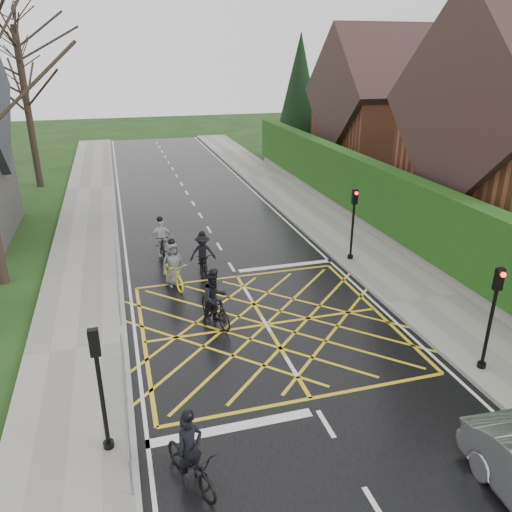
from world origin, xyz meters
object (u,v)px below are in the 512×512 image
cyclist_back (215,303)px  cyclist_mid (203,258)px  cyclist_rear (191,460)px  cyclist_lead (173,270)px  cyclist_front (161,242)px

cyclist_back → cyclist_mid: cyclist_back is taller
cyclist_back → cyclist_mid: 4.26m
cyclist_rear → cyclist_lead: 9.75m
cyclist_mid → cyclist_front: 2.64m
cyclist_lead → cyclist_front: bearing=79.3°
cyclist_rear → cyclist_lead: cyclist_lead is taller
cyclist_back → cyclist_lead: size_ratio=0.98×
cyclist_front → cyclist_lead: (0.12, -3.16, -0.01)m
cyclist_back → cyclist_mid: size_ratio=1.10×
cyclist_back → cyclist_mid: bearing=68.2°
cyclist_mid → cyclist_lead: size_ratio=0.89×
cyclist_mid → cyclist_front: size_ratio=1.00×
cyclist_back → cyclist_lead: (-0.95, 3.28, -0.08)m
cyclist_front → cyclist_mid: bearing=-58.2°
cyclist_back → cyclist_lead: 3.42m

